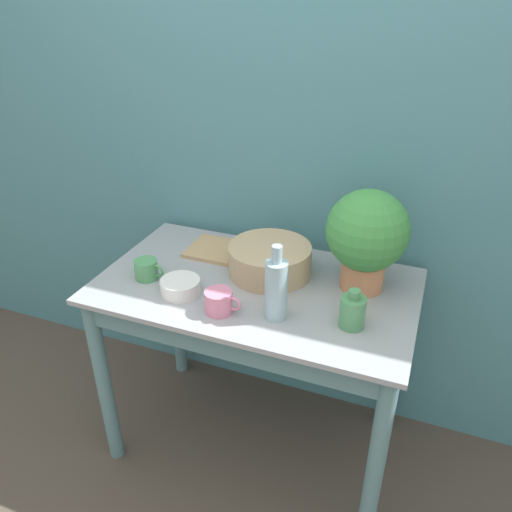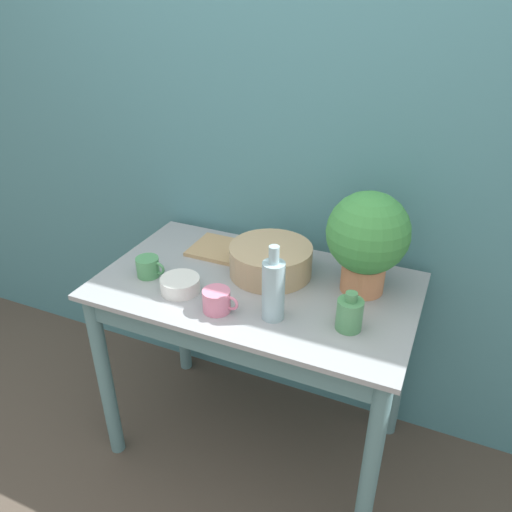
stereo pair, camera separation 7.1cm
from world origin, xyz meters
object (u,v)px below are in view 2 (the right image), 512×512
bottle_short (350,314)px  mug_pink (217,301)px  bowl_wash_large (271,260)px  bowl_small_enamel_white (180,285)px  bottle_tall (273,289)px  mug_green (148,267)px  tray_board (218,248)px  potted_plant (367,237)px

bottle_short → mug_pink: bearing=-169.2°
bowl_wash_large → mug_pink: 0.31m
bowl_small_enamel_white → bowl_wash_large: bearing=44.6°
mug_pink → bowl_wash_large: bearing=76.5°
bottle_tall → bowl_small_enamel_white: (-0.37, 0.01, -0.09)m
bottle_tall → mug_green: bottle_tall is taller
mug_green → mug_pink: 0.36m
mug_pink → tray_board: bearing=117.5°
bowl_wash_large → bottle_short: bearing=-31.2°
bottle_tall → mug_pink: bottle_tall is taller
mug_green → bowl_small_enamel_white: (0.17, -0.05, -0.01)m
bowl_wash_large → mug_green: 0.47m
potted_plant → bottle_tall: 0.39m
bowl_wash_large → tray_board: bearing=163.1°
potted_plant → bowl_wash_large: bearing=-175.7°
bowl_wash_large → bottle_short: bottle_short is taller
potted_plant → tray_board: size_ratio=1.79×
potted_plant → bowl_small_enamel_white: (-0.60, -0.28, -0.19)m
potted_plant → mug_pink: size_ratio=2.94×
bottle_short → mug_pink: bottle_short is taller
bottle_short → tray_board: bearing=154.5°
potted_plant → bowl_wash_large: size_ratio=1.19×
bowl_wash_large → bottle_short: 0.43m
potted_plant → bowl_wash_large: 0.39m
bottle_short → tray_board: (-0.64, 0.31, -0.05)m
mug_green → tray_board: mug_green is taller
potted_plant → bowl_small_enamel_white: 0.69m
bottle_tall → mug_pink: 0.21m
bottle_short → bowl_small_enamel_white: bottle_short is taller
mug_pink → bowl_small_enamel_white: (-0.18, 0.05, -0.01)m
mug_pink → tray_board: (-0.20, 0.39, -0.03)m
bottle_short → mug_green: 0.79m
mug_green → bottle_tall: bearing=-6.2°
bottle_tall → tray_board: bearing=138.4°
mug_green → bowl_small_enamel_white: bearing=-15.0°
bowl_small_enamel_white → bottle_short: bearing=2.7°
potted_plant → bottle_short: (0.01, -0.25, -0.16)m
bottle_tall → potted_plant: bearing=51.2°
tray_board → bottle_tall: bearing=-41.6°
bottle_tall → mug_green: bearing=173.8°
mug_green → mug_pink: mug_pink is taller
bowl_small_enamel_white → tray_board: 0.34m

